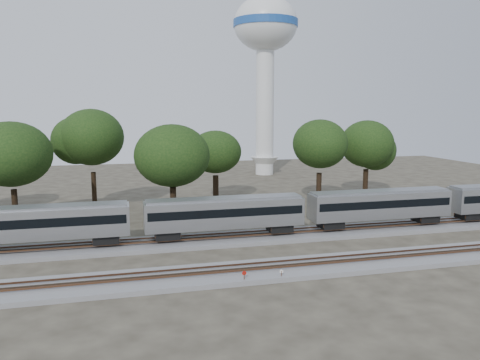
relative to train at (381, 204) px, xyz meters
name	(u,v)px	position (x,y,z in m)	size (l,w,h in m)	color
ground	(194,263)	(-21.86, -6.00, -3.04)	(160.00, 160.00, 0.00)	#383328
track_far	(185,242)	(-21.86, 0.00, -2.84)	(160.00, 5.00, 0.73)	slate
track_near	(201,276)	(-21.86, -10.00, -2.84)	(160.00, 5.00, 0.73)	slate
train	(381,204)	(0.00, 0.00, 0.00)	(119.94, 2.91, 4.30)	#B2B5BA
switch_stand_red	(244,276)	(-18.83, -12.07, -2.36)	(0.34, 0.06, 1.08)	#512D19
switch_stand_white	(281,274)	(-15.79, -12.07, -2.45)	(0.29, 0.12, 0.93)	#512D19
switch_lever	(298,274)	(-14.10, -11.21, -2.89)	(0.50, 0.30, 0.30)	#512D19
water_tower	(265,44)	(0.99, 47.36, 23.51)	(12.95, 12.95, 35.84)	silver
tree_2	(11,154)	(-39.59, 10.49, 5.47)	(8.67, 8.67, 12.22)	black
tree_3	(92,137)	(-31.46, 17.76, 6.82)	(10.03, 10.03, 14.15)	black
tree_4	(172,156)	(-22.03, 9.07, 5.03)	(8.22, 8.22, 11.59)	black
tree_5	(215,152)	(-14.75, 20.04, 4.33)	(7.52, 7.52, 10.60)	black
tree_6	(320,144)	(-1.27, 14.12, 5.67)	(8.87, 8.87, 12.51)	black
tree_7	(367,144)	(7.94, 17.76, 5.26)	(8.45, 8.45, 11.92)	black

